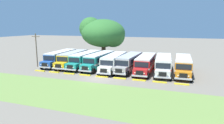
# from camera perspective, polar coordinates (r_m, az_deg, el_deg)

# --- Properties ---
(ground_plane) EXTENTS (220.00, 220.00, 0.00)m
(ground_plane) POSITION_cam_1_polar(r_m,az_deg,el_deg) (30.45, -3.74, -4.86)
(ground_plane) COLOR slate
(foreground_grass_strip) EXTENTS (80.00, 9.74, 0.01)m
(foreground_grass_strip) POSITION_cam_1_polar(r_m,az_deg,el_deg) (24.38, -10.54, -8.98)
(foreground_grass_strip) COLOR olive
(foreground_grass_strip) RESTS_ON ground_plane
(parked_bus_slot_0) EXTENTS (3.36, 10.94, 2.82)m
(parked_bus_slot_0) POSITION_cam_1_polar(r_m,az_deg,el_deg) (42.28, -14.68, 1.37)
(parked_bus_slot_0) COLOR #23519E
(parked_bus_slot_0) RESTS_ON ground_plane
(parked_bus_slot_1) EXTENTS (3.28, 10.93, 2.82)m
(parked_bus_slot_1) POSITION_cam_1_polar(r_m,az_deg,el_deg) (40.60, -11.23, 1.14)
(parked_bus_slot_1) COLOR yellow
(parked_bus_slot_1) RESTS_ON ground_plane
(parked_bus_slot_2) EXTENTS (2.78, 10.85, 2.82)m
(parked_bus_slot_2) POSITION_cam_1_polar(r_m,az_deg,el_deg) (39.21, -7.69, 0.92)
(parked_bus_slot_2) COLOR teal
(parked_bus_slot_2) RESTS_ON ground_plane
(parked_bus_slot_3) EXTENTS (2.94, 10.87, 2.82)m
(parked_bus_slot_3) POSITION_cam_1_polar(r_m,az_deg,el_deg) (37.90, -3.69, 0.66)
(parked_bus_slot_3) COLOR teal
(parked_bus_slot_3) RESTS_ON ground_plane
(parked_bus_slot_4) EXTENTS (3.05, 10.89, 2.82)m
(parked_bus_slot_4) POSITION_cam_1_polar(r_m,az_deg,el_deg) (36.19, 0.63, 0.21)
(parked_bus_slot_4) COLOR silver
(parked_bus_slot_4) RESTS_ON ground_plane
(parked_bus_slot_5) EXTENTS (3.02, 10.88, 2.82)m
(parked_bus_slot_5) POSITION_cam_1_polar(r_m,az_deg,el_deg) (36.01, 5.07, 0.12)
(parked_bus_slot_5) COLOR #9E9993
(parked_bus_slot_5) RESTS_ON ground_plane
(parked_bus_slot_6) EXTENTS (2.87, 10.86, 2.82)m
(parked_bus_slot_6) POSITION_cam_1_polar(r_m,az_deg,el_deg) (35.18, 9.77, -0.25)
(parked_bus_slot_6) COLOR red
(parked_bus_slot_6) RESTS_ON ground_plane
(parked_bus_slot_7) EXTENTS (3.38, 10.95, 2.82)m
(parked_bus_slot_7) POSITION_cam_1_polar(r_m,az_deg,el_deg) (35.04, 14.70, -0.48)
(parked_bus_slot_7) COLOR silver
(parked_bus_slot_7) RESTS_ON ground_plane
(parked_bus_slot_8) EXTENTS (2.84, 10.86, 2.82)m
(parked_bus_slot_8) POSITION_cam_1_polar(r_m,az_deg,el_deg) (35.17, 19.92, -0.73)
(parked_bus_slot_8) COLOR orange
(parked_bus_slot_8) RESTS_ON ground_plane
(curb_wheelstop_0) EXTENTS (2.00, 0.36, 0.15)m
(curb_wheelstop_0) POSITION_cam_1_polar(r_m,az_deg,el_deg) (37.56, -20.16, -2.41)
(curb_wheelstop_0) COLOR yellow
(curb_wheelstop_0) RESTS_ON ground_plane
(curb_wheelstop_1) EXTENTS (2.00, 0.36, 0.15)m
(curb_wheelstop_1) POSITION_cam_1_polar(r_m,az_deg,el_deg) (35.73, -16.46, -2.83)
(curb_wheelstop_1) COLOR yellow
(curb_wheelstop_1) RESTS_ON ground_plane
(curb_wheelstop_2) EXTENTS (2.00, 0.36, 0.15)m
(curb_wheelstop_2) POSITION_cam_1_polar(r_m,az_deg,el_deg) (34.06, -12.37, -3.29)
(curb_wheelstop_2) COLOR yellow
(curb_wheelstop_2) RESTS_ON ground_plane
(curb_wheelstop_3) EXTENTS (2.00, 0.36, 0.15)m
(curb_wheelstop_3) POSITION_cam_1_polar(r_m,az_deg,el_deg) (32.59, -7.88, -3.76)
(curb_wheelstop_3) COLOR yellow
(curb_wheelstop_3) RESTS_ON ground_plane
(curb_wheelstop_4) EXTENTS (2.00, 0.36, 0.15)m
(curb_wheelstop_4) POSITION_cam_1_polar(r_m,az_deg,el_deg) (31.34, -2.99, -4.26)
(curb_wheelstop_4) COLOR yellow
(curb_wheelstop_4) RESTS_ON ground_plane
(curb_wheelstop_5) EXTENTS (2.00, 0.36, 0.15)m
(curb_wheelstop_5) POSITION_cam_1_polar(r_m,az_deg,el_deg) (30.34, 2.27, -4.75)
(curb_wheelstop_5) COLOR yellow
(curb_wheelstop_5) RESTS_ON ground_plane
(curb_wheelstop_6) EXTENTS (2.00, 0.36, 0.15)m
(curb_wheelstop_6) POSITION_cam_1_polar(r_m,az_deg,el_deg) (29.61, 7.84, -5.23)
(curb_wheelstop_6) COLOR yellow
(curb_wheelstop_6) RESTS_ON ground_plane
(curb_wheelstop_7) EXTENTS (2.00, 0.36, 0.15)m
(curb_wheelstop_7) POSITION_cam_1_polar(r_m,az_deg,el_deg) (29.17, 13.65, -5.68)
(curb_wheelstop_7) COLOR yellow
(curb_wheelstop_7) RESTS_ON ground_plane
(curb_wheelstop_8) EXTENTS (2.00, 0.36, 0.15)m
(curb_wheelstop_8) POSITION_cam_1_polar(r_m,az_deg,el_deg) (29.03, 19.58, -6.08)
(curb_wheelstop_8) COLOR yellow
(curb_wheelstop_8) RESTS_ON ground_plane
(broad_shade_tree) EXTENTS (11.24, 11.69, 10.14)m
(broad_shade_tree) POSITION_cam_1_polar(r_m,az_deg,el_deg) (49.99, -2.36, 8.45)
(broad_shade_tree) COLOR brown
(broad_shade_tree) RESTS_ON ground_plane
(utility_pole) EXTENTS (1.80, 0.20, 6.56)m
(utility_pole) POSITION_cam_1_polar(r_m,az_deg,el_deg) (41.27, -21.09, 3.51)
(utility_pole) COLOR brown
(utility_pole) RESTS_ON ground_plane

